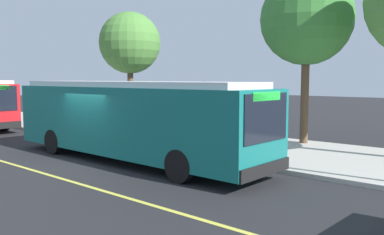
{
  "coord_description": "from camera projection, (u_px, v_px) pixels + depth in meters",
  "views": [
    {
      "loc": [
        12.63,
        -8.85,
        3.06
      ],
      "look_at": [
        3.5,
        1.63,
        1.73
      ],
      "focal_mm": 38.36,
      "sensor_mm": 36.0,
      "label": 1
    }
  ],
  "objects": [
    {
      "name": "ground_plane",
      "position": [
        92.0,
        161.0,
        15.19
      ],
      "size": [
        120.0,
        120.0,
        0.0
      ],
      "primitive_type": "plane",
      "color": "#232326"
    },
    {
      "name": "sidewalk_curb",
      "position": [
        197.0,
        141.0,
        19.69
      ],
      "size": [
        44.0,
        6.4,
        0.15
      ],
      "primitive_type": "cube",
      "color": "#B7B2A8",
      "rests_on": "ground_plane"
    },
    {
      "name": "lane_stripe_center",
      "position": [
        36.0,
        171.0,
        13.54
      ],
      "size": [
        36.0,
        0.14,
        0.01
      ],
      "primitive_type": "cube",
      "color": "#E0D64C",
      "rests_on": "ground_plane"
    },
    {
      "name": "transit_bus_main",
      "position": [
        131.0,
        118.0,
        15.11
      ],
      "size": [
        11.59,
        2.68,
        2.95
      ],
      "color": "#146B66",
      "rests_on": "ground_plane"
    },
    {
      "name": "bus_shelter",
      "position": [
        174.0,
        102.0,
        19.79
      ],
      "size": [
        2.9,
        1.6,
        2.48
      ],
      "color": "#333338",
      "rests_on": "sidewalk_curb"
    },
    {
      "name": "waiting_bench",
      "position": [
        174.0,
        128.0,
        19.99
      ],
      "size": [
        1.6,
        0.48,
        0.95
      ],
      "color": "brown",
      "rests_on": "sidewalk_curb"
    },
    {
      "name": "route_sign_post",
      "position": [
        204.0,
        106.0,
        16.47
      ],
      "size": [
        0.44,
        0.08,
        2.8
      ],
      "color": "#333338",
      "rests_on": "sidewalk_curb"
    },
    {
      "name": "street_tree_near_shelter",
      "position": [
        130.0,
        43.0,
        24.95
      ],
      "size": [
        3.74,
        3.74,
        6.94
      ],
      "color": "brown",
      "rests_on": "sidewalk_curb"
    },
    {
      "name": "street_tree_upstreet",
      "position": [
        307.0,
        19.0,
        18.05
      ],
      "size": [
        4.07,
        4.07,
        7.57
      ],
      "color": "brown",
      "rests_on": "sidewalk_curb"
    }
  ]
}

